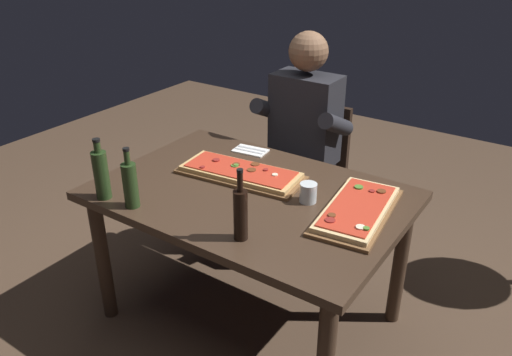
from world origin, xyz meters
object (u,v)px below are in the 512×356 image
at_px(wine_bottle_dark, 241,213).
at_px(tumbler_near_camera, 308,194).
at_px(pizza_rectangular_front, 240,173).
at_px(dining_table, 250,210).
at_px(oil_bottle_amber, 101,174).
at_px(vinegar_bottle_green, 130,184).
at_px(diner_chair, 309,167).
at_px(seated_diner, 301,135).
at_px(pizza_rectangular_left, 357,210).

xyz_separation_m(wine_bottle_dark, tumbler_near_camera, (0.07, 0.41, -0.08)).
xyz_separation_m(pizza_rectangular_front, tumbler_near_camera, (0.39, -0.04, 0.02)).
height_order(dining_table, oil_bottle_amber, oil_bottle_amber).
bearing_deg(vinegar_bottle_green, diner_chair, 80.97).
bearing_deg(pizza_rectangular_front, oil_bottle_amber, -126.45).
distance_m(oil_bottle_amber, seated_diner, 1.21).
relative_size(pizza_rectangular_front, oil_bottle_amber, 2.26).
xyz_separation_m(dining_table, pizza_rectangular_left, (0.49, 0.09, 0.12)).
relative_size(dining_table, pizza_rectangular_left, 2.44).
bearing_deg(vinegar_bottle_green, dining_table, 48.83).
bearing_deg(tumbler_near_camera, seated_diner, 121.91).
xyz_separation_m(vinegar_bottle_green, tumbler_near_camera, (0.61, 0.47, -0.07)).
relative_size(pizza_rectangular_front, wine_bottle_dark, 2.13).
distance_m(pizza_rectangular_front, seated_diner, 0.63).
distance_m(vinegar_bottle_green, diner_chair, 1.32).
xyz_separation_m(pizza_rectangular_front, pizza_rectangular_left, (0.62, -0.01, -0.00)).
height_order(pizza_rectangular_front, oil_bottle_amber, oil_bottle_amber).
xyz_separation_m(wine_bottle_dark, seated_diner, (-0.34, 1.07, -0.11)).
distance_m(wine_bottle_dark, tumbler_near_camera, 0.42).
bearing_deg(wine_bottle_dark, seated_diner, 107.61).
distance_m(dining_table, oil_bottle_amber, 0.69).
relative_size(pizza_rectangular_front, diner_chair, 0.74).
bearing_deg(vinegar_bottle_green, seated_diner, 80.03).
height_order(pizza_rectangular_left, tumbler_near_camera, tumbler_near_camera).
distance_m(pizza_rectangular_left, seated_diner, 0.91).
distance_m(pizza_rectangular_left, oil_bottle_amber, 1.13).
height_order(pizza_rectangular_left, diner_chair, diner_chair).
xyz_separation_m(tumbler_near_camera, diner_chair, (-0.41, 0.79, -0.29)).
height_order(wine_bottle_dark, oil_bottle_amber, wine_bottle_dark).
distance_m(wine_bottle_dark, diner_chair, 1.29).
relative_size(wine_bottle_dark, seated_diner, 0.23).
bearing_deg(seated_diner, tumbler_near_camera, -58.09).
bearing_deg(pizza_rectangular_left, wine_bottle_dark, -124.67).
height_order(dining_table, wine_bottle_dark, wine_bottle_dark).
xyz_separation_m(dining_table, oil_bottle_amber, (-0.51, -0.41, 0.21)).
xyz_separation_m(wine_bottle_dark, oil_bottle_amber, (-0.70, -0.08, 0.00)).
relative_size(pizza_rectangular_left, tumbler_near_camera, 6.49).
relative_size(dining_table, seated_diner, 1.05).
distance_m(dining_table, vinegar_bottle_green, 0.57).
height_order(pizza_rectangular_front, pizza_rectangular_left, same).
bearing_deg(tumbler_near_camera, dining_table, -165.25).
xyz_separation_m(wine_bottle_dark, diner_chair, (-0.34, 1.19, -0.37)).
bearing_deg(pizza_rectangular_front, dining_table, -39.15).
xyz_separation_m(pizza_rectangular_left, seated_diner, (-0.64, 0.64, -0.02)).
distance_m(pizza_rectangular_front, pizza_rectangular_left, 0.62).
bearing_deg(wine_bottle_dark, vinegar_bottle_green, -173.68).
relative_size(wine_bottle_dark, tumbler_near_camera, 3.42).
relative_size(wine_bottle_dark, oil_bottle_amber, 1.06).
distance_m(vinegar_bottle_green, seated_diner, 1.16).
relative_size(pizza_rectangular_front, vinegar_bottle_green, 2.32).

